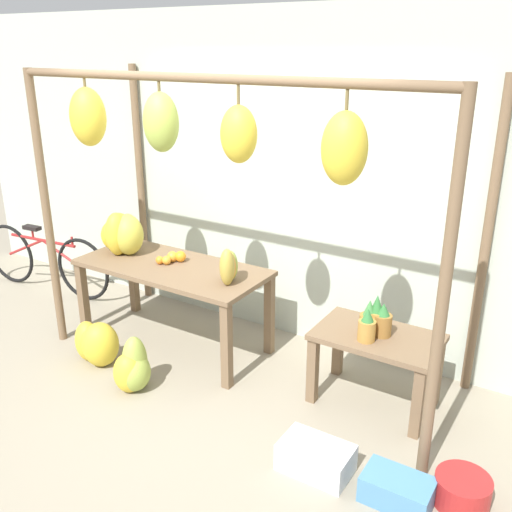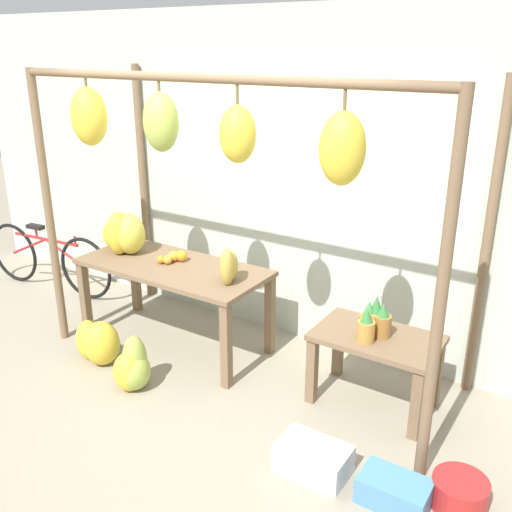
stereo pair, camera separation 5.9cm
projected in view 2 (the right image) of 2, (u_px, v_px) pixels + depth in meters
ground_plane at (188, 409)px, 4.16m from camera, size 20.00×20.00×0.00m
shop_wall_back at (291, 182)px, 4.83m from camera, size 8.00×0.08×2.80m
stall_awning at (212, 158)px, 3.88m from camera, size 3.34×1.29×2.33m
display_table_main at (173, 276)px, 4.86m from camera, size 1.65×0.73×0.75m
display_table_side at (376, 350)px, 4.08m from camera, size 0.88×0.55×0.56m
banana_pile_on_table at (124, 233)px, 5.05m from camera, size 0.54×0.40×0.39m
orange_pile at (173, 257)px, 4.87m from camera, size 0.20×0.22×0.10m
pineapple_cluster at (373, 322)px, 4.00m from camera, size 0.23×0.27×0.29m
banana_pile_ground_left at (97, 342)px, 4.71m from camera, size 0.50×0.40×0.38m
banana_pile_ground_right at (133, 368)px, 4.36m from camera, size 0.38×0.38×0.43m
fruit_crate_white at (313, 458)px, 3.53m from camera, size 0.44×0.28×0.19m
blue_bucket at (460, 493)px, 3.26m from camera, size 0.32×0.32×0.18m
parked_bicycle at (48, 259)px, 6.08m from camera, size 1.70×0.20×0.71m
papaya_pile at (229, 267)px, 4.43m from camera, size 0.21×0.28×0.30m
fruit_crate_purple at (394, 491)px, 3.28m from camera, size 0.40×0.25×0.17m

